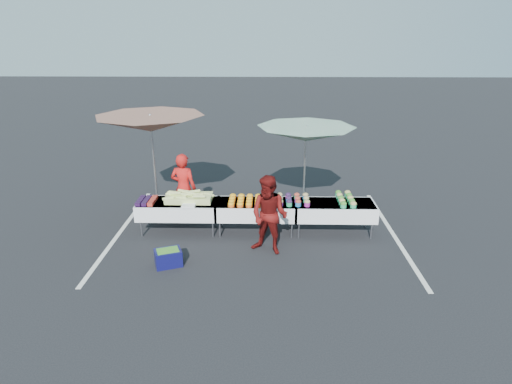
{
  "coord_description": "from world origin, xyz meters",
  "views": [
    {
      "loc": [
        0.21,
        -9.13,
        4.36
      ],
      "look_at": [
        0.0,
        0.0,
        1.0
      ],
      "focal_mm": 30.0,
      "sensor_mm": 36.0,
      "label": 1
    }
  ],
  "objects_px": {
    "umbrella_left": "(151,124)",
    "storage_bin": "(168,257)",
    "table_right": "(334,210)",
    "vendor": "(184,188)",
    "customer": "(269,215)",
    "umbrella_right": "(306,135)",
    "table_left": "(179,208)",
    "table_center": "(256,209)"
  },
  "relations": [
    {
      "from": "storage_bin",
      "to": "table_left",
      "type": "bearing_deg",
      "value": 71.87
    },
    {
      "from": "umbrella_left",
      "to": "storage_bin",
      "type": "xyz_separation_m",
      "value": [
        0.78,
        -2.39,
        -2.21
      ]
    },
    {
      "from": "customer",
      "to": "umbrella_right",
      "type": "height_order",
      "value": "umbrella_right"
    },
    {
      "from": "vendor",
      "to": "storage_bin",
      "type": "height_order",
      "value": "vendor"
    },
    {
      "from": "umbrella_left",
      "to": "storage_bin",
      "type": "height_order",
      "value": "umbrella_left"
    },
    {
      "from": "table_center",
      "to": "umbrella_left",
      "type": "xyz_separation_m",
      "value": [
        -2.5,
        0.8,
        1.8
      ]
    },
    {
      "from": "umbrella_left",
      "to": "umbrella_right",
      "type": "bearing_deg",
      "value": 0.0
    },
    {
      "from": "table_center",
      "to": "customer",
      "type": "xyz_separation_m",
      "value": [
        0.3,
        -0.99,
        0.26
      ]
    },
    {
      "from": "storage_bin",
      "to": "umbrella_left",
      "type": "bearing_deg",
      "value": 87.13
    },
    {
      "from": "umbrella_right",
      "to": "table_right",
      "type": "bearing_deg",
      "value": -51.34
    },
    {
      "from": "storage_bin",
      "to": "customer",
      "type": "bearing_deg",
      "value": -4.21
    },
    {
      "from": "table_center",
      "to": "vendor",
      "type": "bearing_deg",
      "value": 160.86
    },
    {
      "from": "table_right",
      "to": "storage_bin",
      "type": "distance_m",
      "value": 3.89
    },
    {
      "from": "customer",
      "to": "table_left",
      "type": "bearing_deg",
      "value": 179.41
    },
    {
      "from": "table_left",
      "to": "umbrella_left",
      "type": "distance_m",
      "value": 2.09
    },
    {
      "from": "table_center",
      "to": "storage_bin",
      "type": "xyz_separation_m",
      "value": [
        -1.72,
        -1.59,
        -0.41
      ]
    },
    {
      "from": "table_left",
      "to": "table_center",
      "type": "distance_m",
      "value": 1.8
    },
    {
      "from": "umbrella_left",
      "to": "umbrella_right",
      "type": "relative_size",
      "value": 1.01
    },
    {
      "from": "vendor",
      "to": "customer",
      "type": "bearing_deg",
      "value": 154.1
    },
    {
      "from": "table_left",
      "to": "vendor",
      "type": "distance_m",
      "value": 0.68
    },
    {
      "from": "table_right",
      "to": "umbrella_left",
      "type": "xyz_separation_m",
      "value": [
        -4.3,
        0.8,
        1.8
      ]
    },
    {
      "from": "table_right",
      "to": "umbrella_right",
      "type": "xyz_separation_m",
      "value": [
        -0.64,
        0.8,
        1.57
      ]
    },
    {
      "from": "table_left",
      "to": "storage_bin",
      "type": "relative_size",
      "value": 3.02
    },
    {
      "from": "table_left",
      "to": "vendor",
      "type": "relative_size",
      "value": 1.08
    },
    {
      "from": "table_right",
      "to": "storage_bin",
      "type": "xyz_separation_m",
      "value": [
        -3.52,
        -1.59,
        -0.41
      ]
    },
    {
      "from": "table_right",
      "to": "table_center",
      "type": "bearing_deg",
      "value": 180.0
    },
    {
      "from": "storage_bin",
      "to": "umbrella_right",
      "type": "bearing_deg",
      "value": 18.79
    },
    {
      "from": "vendor",
      "to": "umbrella_right",
      "type": "bearing_deg",
      "value": -164.67
    },
    {
      "from": "umbrella_right",
      "to": "storage_bin",
      "type": "distance_m",
      "value": 4.24
    },
    {
      "from": "table_center",
      "to": "customer",
      "type": "bearing_deg",
      "value": -73.12
    },
    {
      "from": "table_right",
      "to": "storage_bin",
      "type": "height_order",
      "value": "table_right"
    },
    {
      "from": "umbrella_left",
      "to": "storage_bin",
      "type": "distance_m",
      "value": 3.35
    },
    {
      "from": "table_center",
      "to": "vendor",
      "type": "xyz_separation_m",
      "value": [
        -1.78,
        0.62,
        0.28
      ]
    },
    {
      "from": "table_center",
      "to": "umbrella_right",
      "type": "height_order",
      "value": "umbrella_right"
    },
    {
      "from": "umbrella_right",
      "to": "storage_bin",
      "type": "bearing_deg",
      "value": -140.36
    },
    {
      "from": "table_center",
      "to": "table_right",
      "type": "xyz_separation_m",
      "value": [
        1.8,
        0.0,
        0.0
      ]
    },
    {
      "from": "table_center",
      "to": "vendor",
      "type": "relative_size",
      "value": 1.08
    },
    {
      "from": "customer",
      "to": "storage_bin",
      "type": "bearing_deg",
      "value": -138.8
    },
    {
      "from": "table_center",
      "to": "umbrella_right",
      "type": "distance_m",
      "value": 2.11
    },
    {
      "from": "vendor",
      "to": "customer",
      "type": "relative_size",
      "value": 1.02
    },
    {
      "from": "customer",
      "to": "umbrella_left",
      "type": "bearing_deg",
      "value": 172.03
    },
    {
      "from": "table_right",
      "to": "vendor",
      "type": "relative_size",
      "value": 1.08
    }
  ]
}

